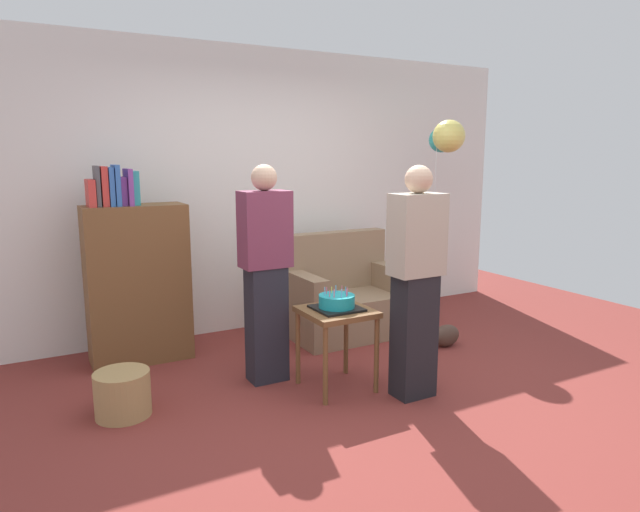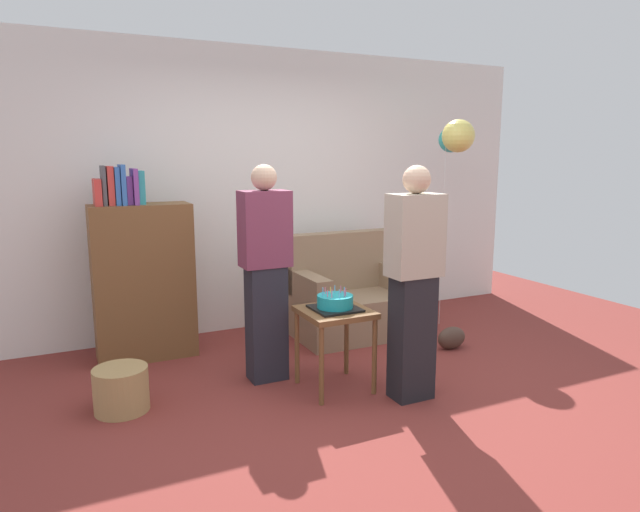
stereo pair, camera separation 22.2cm
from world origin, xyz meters
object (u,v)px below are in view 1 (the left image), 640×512
object	(u,v)px
bookshelf	(137,280)
balloon_bunch	(446,138)
person_blowing_candles	(266,273)
person_holding_cake	(416,282)
birthday_cake	(337,302)
couch	(345,299)
side_table	(337,321)
wicker_basket	(123,394)
handbag	(446,336)

from	to	relation	value
bookshelf	balloon_bunch	world-z (taller)	balloon_bunch
balloon_bunch	person_blowing_candles	bearing A→B (deg)	-165.56
person_holding_cake	person_blowing_candles	bearing A→B (deg)	-13.81
birthday_cake	person_blowing_candles	world-z (taller)	person_blowing_candles
couch	person_blowing_candles	distance (m)	1.39
couch	person_blowing_candles	size ratio (longest dim) A/B	0.67
couch	balloon_bunch	world-z (taller)	balloon_bunch
side_table	balloon_bunch	bearing A→B (deg)	27.89
person_holding_cake	bookshelf	bearing A→B (deg)	-16.88
birthday_cake	wicker_basket	world-z (taller)	birthday_cake
bookshelf	birthday_cake	world-z (taller)	bookshelf
couch	person_holding_cake	size ratio (longest dim) A/B	0.67
couch	handbag	world-z (taller)	couch
wicker_basket	balloon_bunch	size ratio (longest dim) A/B	0.18
side_table	bookshelf	bearing A→B (deg)	131.71
handbag	balloon_bunch	bearing A→B (deg)	53.47
bookshelf	person_blowing_candles	xyz separation A→B (m)	(0.76, -0.90, 0.14)
couch	wicker_basket	world-z (taller)	couch
side_table	balloon_bunch	size ratio (longest dim) A/B	0.30
person_blowing_candles	person_holding_cake	world-z (taller)	same
handbag	balloon_bunch	size ratio (longest dim) A/B	0.14
wicker_basket	side_table	bearing A→B (deg)	-11.31
handbag	person_blowing_candles	bearing A→B (deg)	177.30
bookshelf	balloon_bunch	size ratio (longest dim) A/B	0.80
side_table	balloon_bunch	distance (m)	2.44
side_table	wicker_basket	size ratio (longest dim) A/B	1.67
bookshelf	person_blowing_candles	distance (m)	1.18
birthday_cake	person_blowing_candles	xyz separation A→B (m)	(-0.38, 0.39, 0.18)
bookshelf	side_table	bearing A→B (deg)	-48.29
bookshelf	birthday_cake	xyz separation A→B (m)	(1.14, -1.28, -0.04)
bookshelf	handbag	xyz separation A→B (m)	(2.47, -0.98, -0.59)
bookshelf	person_holding_cake	world-z (taller)	person_holding_cake
side_table	person_holding_cake	size ratio (longest dim) A/B	0.37
bookshelf	birthday_cake	bearing A→B (deg)	-48.30
birthday_cake	balloon_bunch	xyz separation A→B (m)	(1.80, 0.95, 1.21)
birthday_cake	balloon_bunch	world-z (taller)	balloon_bunch
handbag	side_table	bearing A→B (deg)	-166.84
couch	bookshelf	bearing A→B (deg)	173.57
side_table	birthday_cake	size ratio (longest dim) A/B	1.87
couch	person_holding_cake	distance (m)	1.56
person_blowing_candles	couch	bearing A→B (deg)	46.39
person_blowing_candles	balloon_bunch	distance (m)	2.47
wicker_basket	balloon_bunch	distance (m)	3.73
side_table	wicker_basket	xyz separation A→B (m)	(-1.46, 0.29, -0.36)
person_holding_cake	balloon_bunch	distance (m)	2.17
bookshelf	handbag	distance (m)	2.72
person_blowing_candles	handbag	distance (m)	1.86
side_table	couch	bearing A→B (deg)	56.14
birthday_cake	person_holding_cake	world-z (taller)	person_holding_cake
couch	wicker_basket	size ratio (longest dim) A/B	3.06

